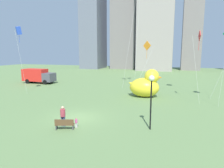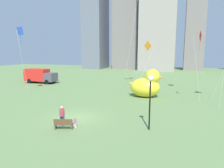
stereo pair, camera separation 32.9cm
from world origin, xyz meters
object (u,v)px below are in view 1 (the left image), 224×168
Objects in this scene: person_adult at (63,115)px; kite_blue at (19,31)px; giant_inflatable_duck at (146,85)px; lamppost at (151,89)px; box_truck at (38,76)px; person_child at (76,122)px; kite_orange at (147,48)px; kite_red at (199,38)px; park_bench at (65,124)px.

person_adult is 0.17× the size of kite_blue.
lamppost is at bearing -80.21° from giant_inflatable_duck.
person_adult is at bearing -111.17° from giant_inflatable_duck.
kite_blue is at bearing 142.89° from person_adult.
box_truck reaches higher than person_adult.
lamppost is (2.00, -11.61, 1.67)m from giant_inflatable_duck.
person_child is 0.11× the size of kite_orange.
kite_red reaches higher than person_adult.
box_truck is 0.67× the size of kite_blue.
giant_inflatable_duck is 0.54× the size of kite_red.
box_truck is at bearing 116.04° from kite_blue.
person_adult is 17.95m from kite_blue.
box_truck is at bearing 165.24° from giant_inflatable_duck.
park_bench is at bearing -134.20° from person_child.
giant_inflatable_duck is (3.83, 13.06, 1.20)m from person_child.
person_child is at bearing -45.67° from box_truck.
person_child is 19.06m from kite_blue.
kite_red is 6.36m from kite_orange.
kite_blue reaches higher than person_child.
lamppost is (7.06, 1.45, 2.38)m from person_adult.
box_truck is 23.90m from kite_orange.
kite_orange is at bearing 173.56° from kite_red.
person_child is at bearing -34.61° from kite_blue.
kite_red is (11.38, 11.88, 6.85)m from person_adult.
box_truck is (-17.84, 19.64, 0.99)m from park_bench.
park_bench is at bearing -161.76° from lamppost.
lamppost reaches higher than giant_inflatable_duck.
park_bench is 14.52m from giant_inflatable_duck.
person_adult is at bearing -168.39° from lamppost.
person_adult is 2.05× the size of person_child.
giant_inflatable_duck reaches higher than person_child.
park_bench is 18.14m from kite_red.
box_truck is 12.93m from kite_blue.
giant_inflatable_duck is at bearing 68.83° from person_adult.
kite_blue reaches higher than park_bench.
kite_blue is (-13.28, 10.32, 8.70)m from park_bench.
kite_orange is (0.08, -0.48, 5.11)m from giant_inflatable_duck.
kite_blue is at bearing -174.66° from kite_red.
park_bench is 1.87× the size of person_child.
person_adult is at bearing -37.11° from kite_blue.
person_adult is 0.39× the size of lamppost.
box_truck is at bearing 132.37° from person_adult.
kite_orange is (5.14, 12.59, 5.82)m from person_adult.
person_child is 14.61m from kite_orange.
kite_red is at bearing 49.28° from park_bench.
park_bench is at bearing -47.76° from box_truck.
person_adult reaches higher than park_bench.
kite_red reaches higher than giant_inflatable_duck.
kite_orange reaches higher than box_truck.
box_truck is at bearing 164.16° from kite_orange.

